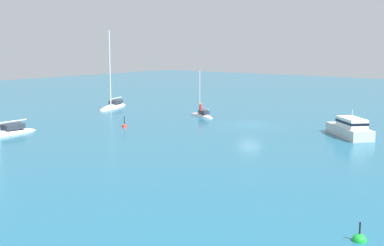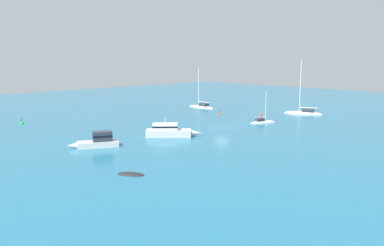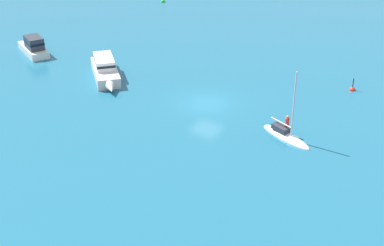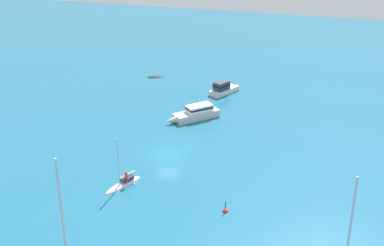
% 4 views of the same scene
% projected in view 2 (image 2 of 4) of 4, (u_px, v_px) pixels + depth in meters
% --- Properties ---
extents(ground_plane, '(163.99, 163.99, 0.00)m').
position_uv_depth(ground_plane, '(222.00, 127.00, 65.16)').
color(ground_plane, '#1E607F').
extents(powerboat, '(6.72, 6.54, 2.65)m').
position_uv_depth(powerboat, '(169.00, 131.00, 57.40)').
color(powerboat, silver).
rests_on(powerboat, ground).
extents(yacht, '(1.91, 6.95, 9.15)m').
position_uv_depth(yacht, '(201.00, 106.00, 89.77)').
color(yacht, white).
rests_on(yacht, ground).
extents(ketch, '(4.21, 7.54, 11.06)m').
position_uv_depth(ketch, '(303.00, 113.00, 79.90)').
color(ketch, silver).
rests_on(ketch, ground).
extents(ketch_1, '(4.87, 2.91, 5.93)m').
position_uv_depth(ketch_1, '(263.00, 122.00, 69.26)').
color(ketch_1, white).
rests_on(ketch_1, ground).
extents(tender, '(2.47, 3.02, 0.44)m').
position_uv_depth(tender, '(131.00, 175.00, 39.18)').
color(tender, black).
rests_on(tender, ground).
extents(motor_cruiser, '(6.18, 4.01, 1.97)m').
position_uv_depth(motor_cruiser, '(98.00, 141.00, 50.90)').
color(motor_cruiser, silver).
rests_on(motor_cruiser, ground).
extents(channel_buoy, '(0.67, 0.67, 1.22)m').
position_uv_depth(channel_buoy, '(22.00, 124.00, 68.24)').
color(channel_buoy, green).
rests_on(channel_buoy, ground).
extents(mooring_buoy, '(0.59, 0.59, 1.42)m').
position_uv_depth(mooring_buoy, '(220.00, 115.00, 78.51)').
color(mooring_buoy, red).
rests_on(mooring_buoy, ground).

